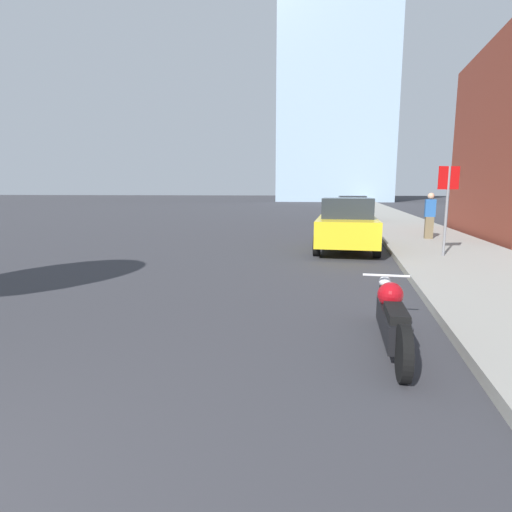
{
  "coord_description": "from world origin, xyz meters",
  "views": [
    {
      "loc": [
        2.84,
        -0.68,
        1.86
      ],
      "look_at": [
        1.4,
        5.7,
        0.81
      ],
      "focal_mm": 28.0,
      "sensor_mm": 36.0,
      "label": 1
    }
  ],
  "objects_px": {
    "stop_sign": "(448,195)",
    "pedestrian": "(430,215)",
    "parked_car_black": "(352,209)",
    "parked_car_yellow": "(347,224)",
    "motorcycle": "(392,317)"
  },
  "relations": [
    {
      "from": "stop_sign",
      "to": "pedestrian",
      "type": "bearing_deg",
      "value": 84.7
    },
    {
      "from": "parked_car_black",
      "to": "parked_car_yellow",
      "type": "bearing_deg",
      "value": -94.28
    },
    {
      "from": "motorcycle",
      "to": "parked_car_black",
      "type": "bearing_deg",
      "value": 89.58
    },
    {
      "from": "motorcycle",
      "to": "pedestrian",
      "type": "bearing_deg",
      "value": 76.28
    },
    {
      "from": "parked_car_yellow",
      "to": "stop_sign",
      "type": "bearing_deg",
      "value": -30.26
    },
    {
      "from": "parked_car_black",
      "to": "pedestrian",
      "type": "relative_size",
      "value": 2.6
    },
    {
      "from": "parked_car_yellow",
      "to": "parked_car_black",
      "type": "xyz_separation_m",
      "value": [
        0.29,
        12.29,
        -0.02
      ]
    },
    {
      "from": "pedestrian",
      "to": "motorcycle",
      "type": "bearing_deg",
      "value": -102.55
    },
    {
      "from": "parked_car_yellow",
      "to": "pedestrian",
      "type": "relative_size",
      "value": 2.57
    },
    {
      "from": "parked_car_yellow",
      "to": "motorcycle",
      "type": "bearing_deg",
      "value": -86.74
    },
    {
      "from": "parked_car_yellow",
      "to": "parked_car_black",
      "type": "height_order",
      "value": "parked_car_yellow"
    },
    {
      "from": "parked_car_yellow",
      "to": "pedestrian",
      "type": "distance_m",
      "value": 4.02
    },
    {
      "from": "motorcycle",
      "to": "parked_car_yellow",
      "type": "height_order",
      "value": "parked_car_yellow"
    },
    {
      "from": "motorcycle",
      "to": "parked_car_yellow",
      "type": "distance_m",
      "value": 8.15
    },
    {
      "from": "parked_car_yellow",
      "to": "stop_sign",
      "type": "distance_m",
      "value": 3.11
    }
  ]
}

